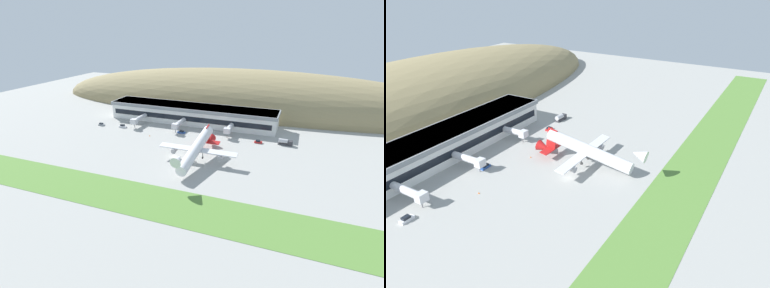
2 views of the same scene
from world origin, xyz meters
The scene contains 15 objects.
ground_plane centered at (0.00, 0.00, 0.00)m, with size 401.11×401.11×0.00m, color #9E9E99.
grass_strip_foreground centered at (0.00, -36.94, 0.04)m, with size 361.00×19.87×0.08m, color #568438.
hill_backdrop centered at (13.26, 103.14, 0.00)m, with size 314.59×82.60×52.57m, color #8E7F56.
terminal_building centered at (-10.69, 50.97, 5.98)m, with size 103.30×18.27×10.55m.
jetway_0 centered at (-38.06, 34.01, 3.99)m, with size 3.38×15.13×5.43m.
jetway_1 centered at (-12.31, 34.32, 3.99)m, with size 3.38×14.54×5.43m.
jetway_2 centered at (16.47, 35.77, 3.99)m, with size 3.38×11.84×5.43m.
cargo_airplane centered at (11.55, -1.38, 6.21)m, with size 35.38×45.76×12.05m.
service_car_0 centered at (-45.05, 27.47, 0.70)m, with size 4.35×1.88×1.69m.
service_car_1 centered at (-58.99, 26.06, 0.63)m, with size 3.80×1.96×1.52m.
service_car_2 centered at (-8.98, 30.34, 0.61)m, with size 4.40×1.88×1.47m.
service_car_3 centered at (33.29, 30.56, 0.61)m, with size 4.00×1.97×1.47m.
fuel_truck centered at (46.32, 32.48, 1.47)m, with size 7.06×2.65×3.12m.
traffic_cone_0 centered at (-23.24, 19.86, 0.28)m, with size 0.52×0.52×0.58m.
traffic_cone_1 centered at (6.39, 20.88, 0.28)m, with size 0.52×0.52×0.58m.
Camera 1 is at (51.97, -113.96, 56.24)m, focal length 28.00 mm.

